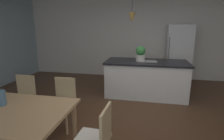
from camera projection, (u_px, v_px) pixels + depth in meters
The scene contains 11 objects.
ground_plane at pixel (133, 125), 3.21m from camera, with size 10.00×8.40×0.04m, color #4C301E.
wall_back_kitchen at pixel (142, 39), 5.98m from camera, with size 10.00×0.12×2.70m, color white.
dining_table at pixel (0, 113), 2.21m from camera, with size 1.77×1.02×0.72m.
chair_far_left at pixel (22, 98), 3.17m from camera, with size 0.41×0.41×0.87m.
chair_far_right at pixel (63, 101), 3.02m from camera, with size 0.41×0.41×0.87m.
chair_kitchen_end at pixel (95, 138), 2.01m from camera, with size 0.42×0.42×0.87m.
kitchen_island at pixel (146, 78), 4.45m from camera, with size 2.03×0.94×0.91m.
refrigerator at pixel (178, 54), 5.49m from camera, with size 0.74×0.67×1.81m.
pendant_over_island_main at pixel (132, 17), 4.17m from camera, with size 0.17×0.17×0.86m.
potted_plant_on_island at pixel (141, 53), 4.33m from camera, with size 0.24×0.24×0.38m.
vase_on_dining_table at pixel (1, 98), 2.28m from camera, with size 0.13×0.13×0.20m.
Camera 1 is at (0.19, -2.89, 1.72)m, focal length 27.89 mm.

